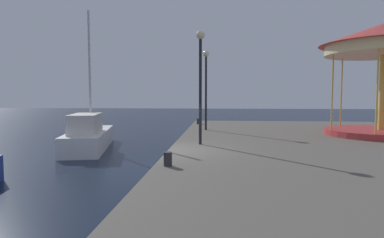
{
  "coord_description": "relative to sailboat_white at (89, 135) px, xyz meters",
  "views": [
    {
      "loc": [
        1.83,
        -11.84,
        2.79
      ],
      "look_at": [
        0.55,
        3.98,
        1.66
      ],
      "focal_mm": 30.45,
      "sensor_mm": 36.0,
      "label": 1
    }
  ],
  "objects": [
    {
      "name": "bollard_south",
      "position": [
        5.36,
        6.45,
        0.28
      ],
      "size": [
        0.24,
        0.24,
        0.4
      ],
      "primitive_type": "cylinder",
      "color": "#2D2D33",
      "rests_on": "quay_dock"
    },
    {
      "name": "ground_plane",
      "position": [
        4.92,
        -4.59,
        -0.72
      ],
      "size": [
        120.0,
        120.0,
        0.0
      ],
      "primitive_type": "plane",
      "color": "black"
    },
    {
      "name": "sailboat_white",
      "position": [
        0.0,
        0.0,
        0.0
      ],
      "size": [
        3.17,
        6.69,
        7.32
      ],
      "color": "white",
      "rests_on": "ground"
    },
    {
      "name": "lamp_post_near_edge",
      "position": [
        6.02,
        -3.17,
        3.21
      ],
      "size": [
        0.36,
        0.36,
        4.61
      ],
      "color": "black",
      "rests_on": "quay_dock"
    },
    {
      "name": "lamp_post_mid_promenade",
      "position": [
        6.04,
        2.52,
        3.2
      ],
      "size": [
        0.36,
        0.36,
        4.6
      ],
      "color": "black",
      "rests_on": "quay_dock"
    },
    {
      "name": "bollard_north",
      "position": [
        5.34,
        -7.4,
        0.28
      ],
      "size": [
        0.24,
        0.24,
        0.4
      ],
      "primitive_type": "cylinder",
      "color": "#2D2D33",
      "rests_on": "quay_dock"
    },
    {
      "name": "quay_dock",
      "position": [
        11.71,
        -4.59,
        -0.32
      ],
      "size": [
        13.57,
        28.43,
        0.8
      ],
      "primitive_type": "cube",
      "color": "#5B564F",
      "rests_on": "ground"
    },
    {
      "name": "carousel",
      "position": [
        14.89,
        0.53,
        4.26
      ],
      "size": [
        6.11,
        6.11,
        5.57
      ],
      "color": "#B23333",
      "rests_on": "quay_dock"
    }
  ]
}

